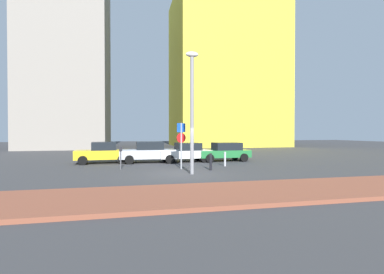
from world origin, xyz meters
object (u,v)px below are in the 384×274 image
at_px(parking_meter, 121,155).
at_px(parked_car_silver, 150,152).
at_px(traffic_bollard_mid, 211,162).
at_px(parking_sign_post, 181,140).
at_px(street_lamp, 192,102).
at_px(parked_car_green, 224,151).
at_px(parked_car_yellow, 103,153).
at_px(parked_car_white, 185,152).
at_px(traffic_bollard_near, 225,159).

bearing_deg(parking_meter, parked_car_silver, 61.59).
bearing_deg(traffic_bollard_mid, parking_sign_post, 149.51).
bearing_deg(parking_meter, traffic_bollard_mid, -14.98).
distance_m(parking_meter, street_lamp, 5.56).
height_order(parked_car_green, parking_sign_post, parking_sign_post).
distance_m(parked_car_yellow, parked_car_silver, 3.38).
bearing_deg(traffic_bollard_mid, parked_car_silver, 122.32).
distance_m(parking_sign_post, traffic_bollard_mid, 2.28).
bearing_deg(parked_car_white, parked_car_yellow, 176.34).
bearing_deg(parked_car_green, street_lamp, -122.65).
distance_m(parked_car_yellow, parking_sign_post, 6.79).
height_order(parked_car_silver, parked_car_white, parked_car_silver).
height_order(parked_car_silver, parked_car_green, parked_car_silver).
bearing_deg(street_lamp, parking_sign_post, 94.39).
xyz_separation_m(parked_car_silver, parked_car_white, (2.72, -0.08, -0.04)).
bearing_deg(parked_car_white, parked_car_green, -0.67).
distance_m(parked_car_green, traffic_bollard_mid, 5.65).
xyz_separation_m(parking_sign_post, parking_meter, (-3.64, 0.45, -0.89)).
relative_size(parking_sign_post, street_lamp, 0.43).
relative_size(parked_car_yellow, street_lamp, 0.61).
bearing_deg(parking_sign_post, street_lamp, -85.61).
xyz_separation_m(parked_car_white, parked_car_green, (3.13, -0.04, 0.01)).
bearing_deg(street_lamp, traffic_bollard_near, 45.56).
bearing_deg(parked_car_silver, street_lamp, -74.35).
relative_size(parked_car_silver, traffic_bollard_mid, 4.37).
height_order(street_lamp, traffic_bollard_mid, street_lamp).
distance_m(parked_car_silver, traffic_bollard_mid, 6.08).
bearing_deg(parked_car_yellow, parking_meter, -71.43).
height_order(parked_car_white, street_lamp, street_lamp).
xyz_separation_m(parked_car_yellow, parked_car_silver, (3.37, -0.31, 0.01)).
relative_size(parked_car_silver, parked_car_white, 1.09).
bearing_deg(parked_car_silver, parked_car_white, -1.74).
bearing_deg(street_lamp, traffic_bollard_mid, 41.86).
xyz_separation_m(parked_car_white, street_lamp, (-0.92, -6.35, 3.16)).
bearing_deg(parking_meter, traffic_bollard_near, 2.54).
relative_size(parked_car_yellow, parked_car_white, 0.99).
distance_m(parking_sign_post, street_lamp, 3.10).
distance_m(parked_car_yellow, parked_car_green, 9.22).
height_order(parked_car_white, traffic_bollard_near, parked_car_white).
bearing_deg(parked_car_white, traffic_bollard_near, -58.73).
height_order(parking_sign_post, street_lamp, street_lamp).
xyz_separation_m(parked_car_silver, traffic_bollard_mid, (3.25, -5.13, -0.29)).
bearing_deg(parking_meter, parked_car_green, 24.65).
xyz_separation_m(parked_car_yellow, street_lamp, (5.17, -6.74, 3.13)).
xyz_separation_m(parked_car_green, traffic_bollard_near, (-1.10, -3.31, -0.28)).
height_order(parked_car_green, traffic_bollard_mid, parked_car_green).
xyz_separation_m(parking_sign_post, street_lamp, (0.17, -2.25, 2.12)).
relative_size(parked_car_white, street_lamp, 0.61).
relative_size(parked_car_white, parking_sign_post, 1.42).
xyz_separation_m(parked_car_white, traffic_bollard_near, (2.03, -3.34, -0.27)).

